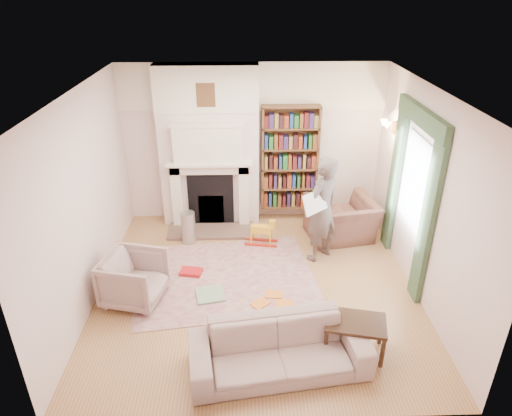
{
  "coord_description": "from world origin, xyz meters",
  "views": [
    {
      "loc": [
        -0.17,
        -5.41,
        4.01
      ],
      "look_at": [
        0.0,
        0.25,
        1.15
      ],
      "focal_mm": 32.0,
      "sensor_mm": 36.0,
      "label": 1
    }
  ],
  "objects_px": {
    "armchair_reading": "(341,219)",
    "coffee_table": "(354,336)",
    "armchair_left": "(134,279)",
    "man_reading": "(322,210)",
    "bookcase": "(290,158)",
    "paraffin_heater": "(188,227)",
    "rocking_horse": "(261,232)",
    "sofa": "(279,349)"
  },
  "relations": [
    {
      "from": "armchair_reading",
      "to": "coffee_table",
      "type": "xyz_separation_m",
      "value": [
        -0.36,
        -2.67,
        -0.13
      ]
    },
    {
      "from": "armchair_left",
      "to": "man_reading",
      "type": "bearing_deg",
      "value": -56.09
    },
    {
      "from": "bookcase",
      "to": "man_reading",
      "type": "bearing_deg",
      "value": -74.75
    },
    {
      "from": "armchair_left",
      "to": "paraffin_heater",
      "type": "distance_m",
      "value": 1.65
    },
    {
      "from": "rocking_horse",
      "to": "armchair_reading",
      "type": "bearing_deg",
      "value": 17.76
    },
    {
      "from": "armchair_left",
      "to": "sofa",
      "type": "bearing_deg",
      "value": -111.53
    },
    {
      "from": "bookcase",
      "to": "sofa",
      "type": "distance_m",
      "value": 3.82
    },
    {
      "from": "man_reading",
      "to": "sofa",
      "type": "bearing_deg",
      "value": 30.13
    },
    {
      "from": "armchair_reading",
      "to": "armchair_left",
      "type": "relative_size",
      "value": 1.41
    },
    {
      "from": "paraffin_heater",
      "to": "armchair_reading",
      "type": "bearing_deg",
      "value": 1.38
    },
    {
      "from": "coffee_table",
      "to": "paraffin_heater",
      "type": "xyz_separation_m",
      "value": [
        -2.22,
        2.61,
        0.05
      ]
    },
    {
      "from": "bookcase",
      "to": "coffee_table",
      "type": "xyz_separation_m",
      "value": [
        0.46,
        -3.44,
        -0.95
      ]
    },
    {
      "from": "sofa",
      "to": "armchair_reading",
      "type": "bearing_deg",
      "value": 58.51
    },
    {
      "from": "man_reading",
      "to": "armchair_left",
      "type": "bearing_deg",
      "value": -20.0
    },
    {
      "from": "bookcase",
      "to": "rocking_horse",
      "type": "height_order",
      "value": "bookcase"
    },
    {
      "from": "armchair_left",
      "to": "sofa",
      "type": "distance_m",
      "value": 2.3
    },
    {
      "from": "rocking_horse",
      "to": "paraffin_heater",
      "type": "bearing_deg",
      "value": -175.58
    },
    {
      "from": "coffee_table",
      "to": "rocking_horse",
      "type": "height_order",
      "value": "rocking_horse"
    },
    {
      "from": "coffee_table",
      "to": "paraffin_heater",
      "type": "relative_size",
      "value": 1.27
    },
    {
      "from": "armchair_left",
      "to": "man_reading",
      "type": "height_order",
      "value": "man_reading"
    },
    {
      "from": "bookcase",
      "to": "paraffin_heater",
      "type": "bearing_deg",
      "value": -154.71
    },
    {
      "from": "sofa",
      "to": "coffee_table",
      "type": "xyz_separation_m",
      "value": [
        0.91,
        0.25,
        -0.07
      ]
    },
    {
      "from": "bookcase",
      "to": "man_reading",
      "type": "relative_size",
      "value": 1.09
    },
    {
      "from": "armchair_reading",
      "to": "man_reading",
      "type": "xyz_separation_m",
      "value": [
        -0.45,
        -0.6,
        0.5
      ]
    },
    {
      "from": "armchair_reading",
      "to": "coffee_table",
      "type": "distance_m",
      "value": 2.7
    },
    {
      "from": "rocking_horse",
      "to": "bookcase",
      "type": "bearing_deg",
      "value": 70.68
    },
    {
      "from": "sofa",
      "to": "paraffin_heater",
      "type": "bearing_deg",
      "value": 106.52
    },
    {
      "from": "bookcase",
      "to": "armchair_reading",
      "type": "relative_size",
      "value": 1.7
    },
    {
      "from": "rocking_horse",
      "to": "sofa",
      "type": "bearing_deg",
      "value": -78.08
    },
    {
      "from": "armchair_reading",
      "to": "sofa",
      "type": "xyz_separation_m",
      "value": [
        -1.27,
        -2.92,
        -0.06
      ]
    },
    {
      "from": "paraffin_heater",
      "to": "rocking_horse",
      "type": "bearing_deg",
      "value": -5.66
    },
    {
      "from": "armchair_left",
      "to": "coffee_table",
      "type": "relative_size",
      "value": 1.1
    },
    {
      "from": "coffee_table",
      "to": "paraffin_heater",
      "type": "distance_m",
      "value": 3.42
    },
    {
      "from": "armchair_reading",
      "to": "bookcase",
      "type": "bearing_deg",
      "value": -53.79
    },
    {
      "from": "coffee_table",
      "to": "man_reading",
      "type": "bearing_deg",
      "value": 105.29
    },
    {
      "from": "bookcase",
      "to": "armchair_left",
      "type": "distance_m",
      "value": 3.43
    },
    {
      "from": "coffee_table",
      "to": "armchair_left",
      "type": "bearing_deg",
      "value": 171.98
    },
    {
      "from": "paraffin_heater",
      "to": "rocking_horse",
      "type": "relative_size",
      "value": 1.03
    },
    {
      "from": "armchair_left",
      "to": "man_reading",
      "type": "relative_size",
      "value": 0.45
    },
    {
      "from": "armchair_reading",
      "to": "coffee_table",
      "type": "relative_size",
      "value": 1.55
    },
    {
      "from": "bookcase",
      "to": "armchair_left",
      "type": "relative_size",
      "value": 2.4
    },
    {
      "from": "coffee_table",
      "to": "paraffin_heater",
      "type": "height_order",
      "value": "paraffin_heater"
    }
  ]
}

